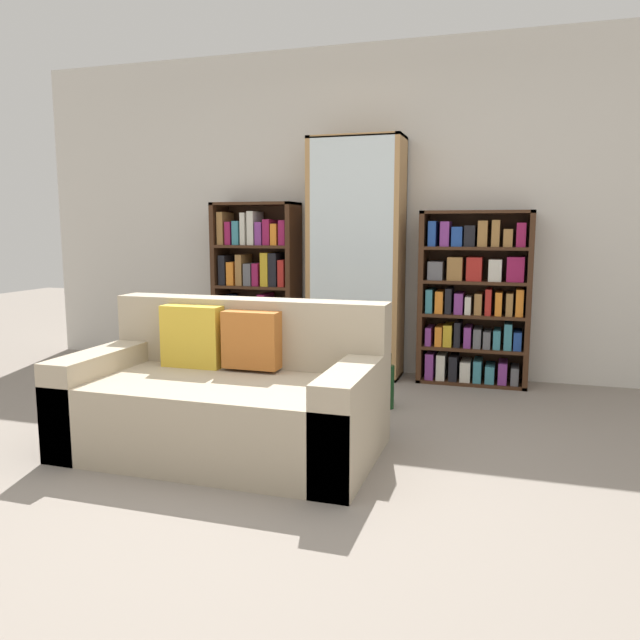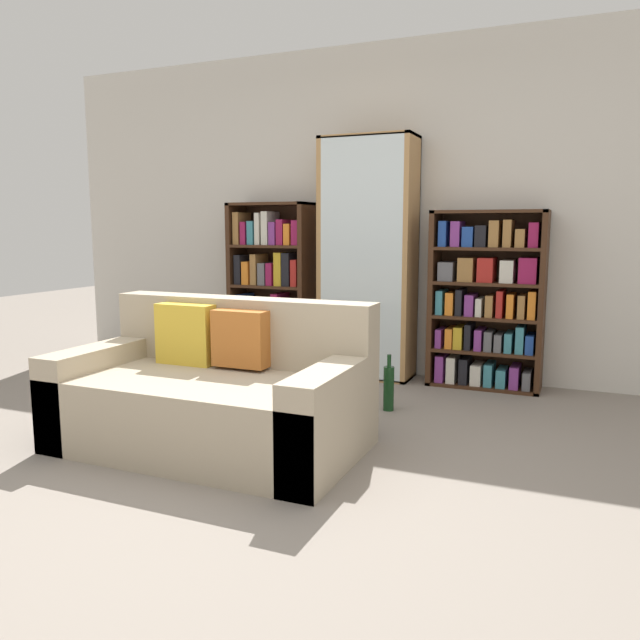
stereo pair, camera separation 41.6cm
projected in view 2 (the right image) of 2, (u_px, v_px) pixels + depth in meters
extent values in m
plane|color=gray|center=(215.00, 492.00, 2.91)|extent=(16.00, 16.00, 0.00)
cube|color=beige|center=(388.00, 212.00, 5.16)|extent=(6.30, 0.06, 2.70)
cube|color=tan|center=(210.00, 412.00, 3.46)|extent=(1.66, 0.92, 0.41)
cube|color=tan|center=(242.00, 330.00, 3.73)|extent=(1.66, 0.20, 0.39)
cube|color=tan|center=(106.00, 388.00, 3.74)|extent=(0.20, 0.92, 0.53)
cube|color=tan|center=(332.00, 417.00, 3.17)|extent=(0.20, 0.92, 0.53)
cube|color=gold|center=(186.00, 334.00, 3.70)|extent=(0.36, 0.12, 0.36)
cube|color=#B76628|center=(240.00, 339.00, 3.56)|extent=(0.32, 0.12, 0.32)
cube|color=#3D2314|center=(238.00, 284.00, 5.58)|extent=(0.04, 0.32, 1.43)
cube|color=#3D2314|center=(307.00, 287.00, 5.32)|extent=(0.04, 0.32, 1.43)
cube|color=#3D2314|center=(271.00, 204.00, 5.35)|extent=(0.73, 0.32, 0.02)
cube|color=#3D2314|center=(273.00, 365.00, 5.55)|extent=(0.73, 0.32, 0.02)
cube|color=#3D2314|center=(280.00, 284.00, 5.59)|extent=(0.73, 0.01, 1.43)
cube|color=#3D2314|center=(272.00, 325.00, 5.50)|extent=(0.65, 0.32, 0.02)
cube|color=#3D2314|center=(272.00, 286.00, 5.45)|extent=(0.65, 0.32, 0.02)
cube|color=#3D2314|center=(271.00, 246.00, 5.40)|extent=(0.65, 0.32, 0.02)
cube|color=orange|center=(245.00, 347.00, 5.63)|extent=(0.06, 0.24, 0.27)
cube|color=olive|center=(253.00, 350.00, 5.60)|extent=(0.06, 0.24, 0.22)
cube|color=teal|center=(260.00, 349.00, 5.57)|extent=(0.06, 0.24, 0.25)
cube|color=orange|center=(268.00, 350.00, 5.54)|extent=(0.05, 0.24, 0.24)
cube|color=gold|center=(276.00, 348.00, 5.51)|extent=(0.05, 0.24, 0.28)
cube|color=beige|center=(284.00, 349.00, 5.48)|extent=(0.05, 0.24, 0.28)
cube|color=gold|center=(292.00, 354.00, 5.45)|extent=(0.07, 0.24, 0.19)
cube|color=gold|center=(300.00, 356.00, 5.42)|extent=(0.07, 0.24, 0.18)
cube|color=#1E4293|center=(245.00, 308.00, 5.58)|extent=(0.06, 0.24, 0.25)
cube|color=#AD231E|center=(253.00, 311.00, 5.54)|extent=(0.07, 0.24, 0.21)
cube|color=#1E4293|center=(262.00, 312.00, 5.51)|extent=(0.08, 0.24, 0.20)
cube|color=#AD231E|center=(271.00, 311.00, 5.47)|extent=(0.07, 0.24, 0.23)
cube|color=#8E1947|center=(280.00, 309.00, 5.44)|extent=(0.07, 0.24, 0.27)
cube|color=#1E4293|center=(290.00, 313.00, 5.40)|extent=(0.07, 0.24, 0.21)
cube|color=olive|center=(299.00, 313.00, 5.37)|extent=(0.07, 0.24, 0.22)
cube|color=black|center=(244.00, 269.00, 5.53)|extent=(0.06, 0.24, 0.26)
cube|color=orange|center=(251.00, 273.00, 5.50)|extent=(0.06, 0.24, 0.20)
cube|color=olive|center=(259.00, 269.00, 5.46)|extent=(0.06, 0.24, 0.26)
cube|color=#5B5B60|center=(267.00, 274.00, 5.44)|extent=(0.07, 0.24, 0.19)
cube|color=#8E1947|center=(275.00, 274.00, 5.41)|extent=(0.06, 0.24, 0.19)
cube|color=gold|center=(283.00, 269.00, 5.37)|extent=(0.07, 0.24, 0.28)
cube|color=black|center=(291.00, 269.00, 5.34)|extent=(0.07, 0.24, 0.28)
cube|color=#AD231E|center=(299.00, 273.00, 5.32)|extent=(0.05, 0.24, 0.22)
cube|color=olive|center=(242.00, 228.00, 5.48)|extent=(0.06, 0.24, 0.28)
cube|color=#8E1947|center=(249.00, 233.00, 5.45)|extent=(0.05, 0.24, 0.20)
cube|color=teal|center=(256.00, 233.00, 5.43)|extent=(0.06, 0.24, 0.20)
cube|color=beige|center=(263.00, 229.00, 5.40)|extent=(0.04, 0.24, 0.27)
cube|color=beige|center=(270.00, 228.00, 5.37)|extent=(0.06, 0.24, 0.28)
cube|color=#7A3384|center=(278.00, 233.00, 5.35)|extent=(0.06, 0.24, 0.19)
cube|color=#8E1947|center=(285.00, 232.00, 5.32)|extent=(0.06, 0.24, 0.21)
cube|color=orange|center=(292.00, 234.00, 5.29)|extent=(0.05, 0.24, 0.18)
cube|color=#8E1947|center=(300.00, 233.00, 5.26)|extent=(0.06, 0.24, 0.21)
cube|color=#AD7F4C|center=(327.00, 258.00, 5.19)|extent=(0.04, 0.36, 1.94)
cube|color=#AD7F4C|center=(411.00, 260.00, 4.91)|extent=(0.04, 0.36, 1.94)
cube|color=#AD7F4C|center=(369.00, 137.00, 4.91)|extent=(0.75, 0.36, 0.02)
cube|color=#AD7F4C|center=(366.00, 374.00, 5.19)|extent=(0.75, 0.36, 0.02)
cube|color=#AD7F4C|center=(374.00, 258.00, 5.21)|extent=(0.75, 0.01, 1.94)
cube|color=silver|center=(360.00, 260.00, 4.89)|extent=(0.67, 0.01, 1.91)
cube|color=#AD7F4C|center=(367.00, 336.00, 5.14)|extent=(0.67, 0.32, 0.02)
cube|color=#AD7F4C|center=(367.00, 298.00, 5.09)|extent=(0.67, 0.32, 0.02)
cube|color=#AD7F4C|center=(368.00, 259.00, 5.05)|extent=(0.67, 0.32, 0.02)
cube|color=#AD7F4C|center=(368.00, 220.00, 5.00)|extent=(0.67, 0.32, 0.02)
cube|color=#AD7F4C|center=(369.00, 180.00, 4.96)|extent=(0.67, 0.32, 0.02)
cylinder|color=silver|center=(342.00, 366.00, 5.26)|extent=(0.01, 0.01, 0.07)
cone|color=silver|center=(342.00, 357.00, 5.24)|extent=(0.09, 0.09, 0.09)
cylinder|color=silver|center=(367.00, 368.00, 5.18)|extent=(0.01, 0.01, 0.07)
cone|color=silver|center=(367.00, 359.00, 5.17)|extent=(0.09, 0.09, 0.09)
cylinder|color=silver|center=(391.00, 371.00, 5.09)|extent=(0.01, 0.01, 0.07)
cone|color=silver|center=(391.00, 361.00, 5.08)|extent=(0.09, 0.09, 0.09)
cylinder|color=silver|center=(338.00, 327.00, 5.25)|extent=(0.01, 0.01, 0.08)
cone|color=silver|center=(338.00, 317.00, 5.24)|extent=(0.07, 0.07, 0.10)
cylinder|color=silver|center=(348.00, 328.00, 5.18)|extent=(0.01, 0.01, 0.08)
cone|color=silver|center=(348.00, 318.00, 5.17)|extent=(0.07, 0.07, 0.10)
cylinder|color=silver|center=(360.00, 329.00, 5.14)|extent=(0.01, 0.01, 0.08)
cone|color=silver|center=(360.00, 318.00, 5.13)|extent=(0.07, 0.07, 0.10)
cylinder|color=silver|center=(373.00, 330.00, 5.11)|extent=(0.01, 0.01, 0.08)
cone|color=silver|center=(373.00, 319.00, 5.10)|extent=(0.07, 0.07, 0.10)
cylinder|color=silver|center=(386.00, 330.00, 5.07)|extent=(0.01, 0.01, 0.08)
cone|color=silver|center=(386.00, 320.00, 5.06)|extent=(0.07, 0.07, 0.10)
cylinder|color=silver|center=(397.00, 332.00, 5.02)|extent=(0.01, 0.01, 0.08)
cone|color=silver|center=(398.00, 321.00, 5.00)|extent=(0.07, 0.07, 0.10)
cylinder|color=silver|center=(339.00, 290.00, 5.19)|extent=(0.01, 0.01, 0.07)
cone|color=silver|center=(339.00, 280.00, 5.18)|extent=(0.09, 0.09, 0.09)
cylinder|color=silver|center=(353.00, 291.00, 5.13)|extent=(0.01, 0.01, 0.07)
cone|color=silver|center=(353.00, 281.00, 5.12)|extent=(0.09, 0.09, 0.09)
cylinder|color=silver|center=(367.00, 292.00, 5.07)|extent=(0.01, 0.01, 0.07)
cone|color=silver|center=(367.00, 282.00, 5.06)|extent=(0.09, 0.09, 0.09)
cylinder|color=silver|center=(383.00, 292.00, 5.06)|extent=(0.01, 0.01, 0.07)
cone|color=silver|center=(383.00, 282.00, 5.04)|extent=(0.09, 0.09, 0.09)
cylinder|color=silver|center=(397.00, 293.00, 4.99)|extent=(0.01, 0.01, 0.07)
cone|color=silver|center=(398.00, 283.00, 4.98)|extent=(0.09, 0.09, 0.09)
cylinder|color=silver|center=(343.00, 252.00, 5.12)|extent=(0.01, 0.01, 0.08)
cone|color=silver|center=(343.00, 242.00, 5.11)|extent=(0.09, 0.09, 0.09)
cylinder|color=silver|center=(368.00, 253.00, 5.06)|extent=(0.01, 0.01, 0.08)
cone|color=silver|center=(369.00, 242.00, 5.04)|extent=(0.09, 0.09, 0.09)
cylinder|color=silver|center=(393.00, 253.00, 4.96)|extent=(0.01, 0.01, 0.08)
cone|color=silver|center=(393.00, 242.00, 4.94)|extent=(0.09, 0.09, 0.09)
cylinder|color=silver|center=(339.00, 214.00, 5.10)|extent=(0.01, 0.01, 0.08)
cone|color=silver|center=(339.00, 203.00, 5.09)|extent=(0.09, 0.09, 0.09)
cylinder|color=silver|center=(354.00, 214.00, 5.06)|extent=(0.01, 0.01, 0.08)
cone|color=silver|center=(354.00, 203.00, 5.05)|extent=(0.09, 0.09, 0.09)
cylinder|color=silver|center=(369.00, 213.00, 5.01)|extent=(0.01, 0.01, 0.08)
cone|color=silver|center=(369.00, 203.00, 5.00)|extent=(0.09, 0.09, 0.09)
cylinder|color=silver|center=(383.00, 213.00, 4.94)|extent=(0.01, 0.01, 0.08)
cone|color=silver|center=(383.00, 203.00, 4.93)|extent=(0.09, 0.09, 0.09)
cylinder|color=silver|center=(399.00, 213.00, 4.91)|extent=(0.01, 0.01, 0.08)
cone|color=silver|center=(400.00, 202.00, 4.90)|extent=(0.09, 0.09, 0.09)
cylinder|color=silver|center=(343.00, 173.00, 5.02)|extent=(0.01, 0.01, 0.09)
cone|color=silver|center=(343.00, 160.00, 5.00)|extent=(0.09, 0.09, 0.11)
cylinder|color=silver|center=(369.00, 172.00, 4.96)|extent=(0.01, 0.01, 0.09)
cone|color=silver|center=(369.00, 159.00, 4.94)|extent=(0.09, 0.09, 0.11)
cylinder|color=silver|center=(395.00, 171.00, 4.87)|extent=(0.01, 0.01, 0.09)
cone|color=silver|center=(395.00, 158.00, 4.85)|extent=(0.09, 0.09, 0.11)
cube|color=#3D2314|center=(434.00, 298.00, 4.90)|extent=(0.04, 0.32, 1.35)
cube|color=#3D2314|center=(542.00, 303.00, 4.58)|extent=(0.04, 0.32, 1.35)
cube|color=#3D2314|center=(490.00, 212.00, 4.64)|extent=(0.84, 0.32, 0.02)
cube|color=#3D2314|center=(483.00, 385.00, 4.84)|extent=(0.84, 0.32, 0.02)
cube|color=#3D2314|center=(489.00, 298.00, 4.88)|extent=(0.84, 0.01, 1.35)
cube|color=#3D2314|center=(484.00, 350.00, 4.80)|extent=(0.76, 0.32, 0.02)
cube|color=#3D2314|center=(486.00, 317.00, 4.76)|extent=(0.76, 0.32, 0.02)
cube|color=#3D2314|center=(487.00, 283.00, 4.72)|extent=(0.76, 0.32, 0.02)
cube|color=#3D2314|center=(488.00, 248.00, 4.68)|extent=(0.76, 0.32, 0.02)
cube|color=#7A3384|center=(442.00, 367.00, 4.94)|extent=(0.06, 0.24, 0.21)
cube|color=beige|center=(453.00, 368.00, 4.90)|extent=(0.07, 0.24, 0.20)
cube|color=black|center=(465.00, 370.00, 4.87)|extent=(0.06, 0.24, 0.20)
cube|color=beige|center=(477.00, 373.00, 4.83)|extent=(0.08, 0.24, 0.16)
cube|color=teal|center=(490.00, 373.00, 4.80)|extent=(0.06, 0.24, 0.17)
cube|color=teal|center=(502.00, 377.00, 4.76)|extent=(0.07, 0.24, 0.14)
cube|color=#7A3384|center=(515.00, 376.00, 4.72)|extent=(0.07, 0.24, 0.17)
cube|color=#5B5B60|center=(527.00, 379.00, 4.69)|extent=(0.06, 0.24, 0.13)
cube|color=#7A3384|center=(441.00, 337.00, 4.91)|extent=(0.05, 0.24, 0.14)
cube|color=orange|center=(451.00, 337.00, 4.88)|extent=(0.05, 0.24, 0.15)
cube|color=gold|center=(460.00, 337.00, 4.85)|extent=(0.07, 0.24, 0.17)
cube|color=black|center=(470.00, 336.00, 4.82)|extent=(0.05, 0.24, 0.20)
cube|color=#7A3384|center=(480.00, 339.00, 4.79)|extent=(0.05, 0.24, 0.16)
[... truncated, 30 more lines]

